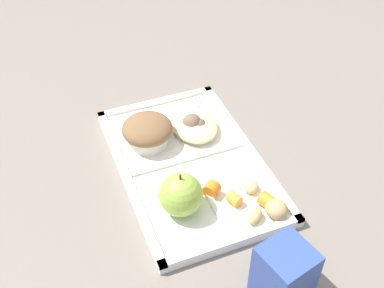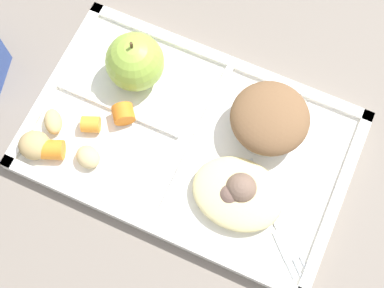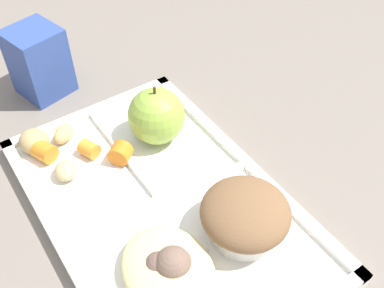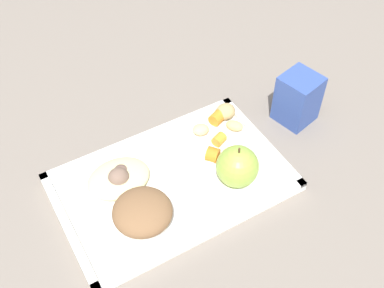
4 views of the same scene
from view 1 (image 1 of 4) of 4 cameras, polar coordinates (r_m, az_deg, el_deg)
ground at (r=0.88m, az=-0.31°, el=-2.74°), size 6.00×6.00×0.00m
lunch_tray at (r=0.88m, az=-0.29°, el=-2.44°), size 0.39×0.24×0.02m
green_apple at (r=0.77m, az=-1.33°, el=-5.95°), size 0.07×0.07×0.08m
bran_muffin at (r=0.90m, az=-5.25°, el=1.51°), size 0.09×0.09×0.05m
carrot_slice_diagonal at (r=0.80m, az=8.84°, el=-6.62°), size 0.03×0.03×0.02m
carrot_slice_near_corner at (r=0.80m, az=5.00°, el=-6.45°), size 0.03×0.03×0.02m
carrot_slice_large at (r=0.81m, az=2.33°, el=-5.34°), size 0.03×0.03×0.03m
potato_chunk_browned at (r=0.78m, az=7.37°, el=-8.37°), size 0.04×0.04×0.02m
potato_chunk_corner at (r=0.83m, az=6.89°, el=-4.92°), size 0.04×0.04×0.02m
potato_chunk_wedge at (r=0.79m, az=9.88°, el=-7.53°), size 0.04×0.04×0.03m
egg_noodle_pile at (r=0.93m, az=0.31°, el=2.21°), size 0.11×0.09×0.03m
meatball_center at (r=0.92m, az=0.87°, el=2.12°), size 0.03×0.03×0.03m
meatball_back at (r=0.92m, az=-0.01°, el=2.47°), size 0.04×0.04×0.04m
plastic_fork at (r=0.98m, az=-0.25°, el=3.88°), size 0.12×0.12×0.00m
milk_carton at (r=0.69m, az=10.73°, el=-14.80°), size 0.08×0.08×0.10m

